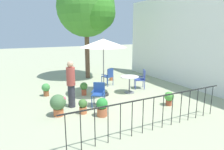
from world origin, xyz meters
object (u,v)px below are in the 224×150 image
shade_tree (87,7)px  standing_person (71,84)px  potted_plant_4 (83,106)px  potted_plant_1 (111,73)px  potted_plant_5 (84,88)px  patio_chair_2 (108,76)px  potted_plant_0 (102,107)px  potted_plant_3 (169,98)px  potted_plant_2 (58,104)px  cafe_table_0 (129,81)px  patio_umbrella_0 (103,44)px  patio_chair_0 (141,78)px  patio_chair_1 (99,92)px  potted_plant_6 (46,89)px

shade_tree → standing_person: bearing=-28.4°
potted_plant_4 → potted_plant_1: bearing=141.2°
potted_plant_5 → patio_chair_2: bearing=119.4°
patio_chair_2 → potted_plant_4: patio_chair_2 is taller
potted_plant_0 → potted_plant_3: (0.28, 2.71, -0.02)m
potted_plant_2 → potted_plant_4: 0.83m
cafe_table_0 → patio_chair_2: size_ratio=0.91×
potted_plant_5 → potted_plant_2: bearing=-41.3°
patio_umbrella_0 → potted_plant_0: (2.00, -1.00, -1.95)m
cafe_table_0 → patio_chair_0: (-0.35, 0.92, -0.02)m
standing_person → patio_chair_0: bearing=102.8°
potted_plant_0 → patio_chair_1: bearing=162.8°
patio_chair_1 → potted_plant_4: (0.44, -0.79, -0.25)m
shade_tree → standing_person: (4.24, -2.30, -3.24)m
potted_plant_4 → potted_plant_5: size_ratio=0.90×
potted_plant_0 → potted_plant_2: (-0.70, -1.29, 0.09)m
shade_tree → patio_chair_1: shade_tree is taller
potted_plant_0 → potted_plant_4: potted_plant_0 is taller
potted_plant_0 → potted_plant_4: bearing=-134.9°
patio_chair_1 → potted_plant_3: 2.71m
shade_tree → potted_plant_2: bearing=-31.3°
potted_plant_0 → potted_plant_3: size_ratio=1.17×
patio_umbrella_0 → patio_chair_0: patio_umbrella_0 is taller
potted_plant_2 → potted_plant_4: potted_plant_2 is taller
cafe_table_0 → potted_plant_5: size_ratio=1.44×
patio_chair_1 → shade_tree: bearing=163.7°
shade_tree → potted_plant_4: 6.69m
patio_umbrella_0 → shade_tree: bearing=169.9°
potted_plant_4 → patio_chair_1: bearing=119.0°
potted_plant_1 → potted_plant_5: 2.99m
potted_plant_5 → potted_plant_1: bearing=128.7°
cafe_table_0 → standing_person: size_ratio=0.48×
patio_umbrella_0 → standing_person: bearing=-66.6°
potted_plant_3 → cafe_table_0: bearing=-166.5°
cafe_table_0 → potted_plant_4: size_ratio=1.60×
shade_tree → potted_plant_1: bearing=37.1°
patio_umbrella_0 → potted_plant_0: bearing=-26.6°
patio_chair_1 → standing_person: (-0.35, -0.95, 0.38)m
cafe_table_0 → potted_plant_6: 3.75m
potted_plant_2 → potted_plant_6: bearing=-179.8°
potted_plant_3 → potted_plant_1: bearing=-178.1°
potted_plant_1 → potted_plant_3: size_ratio=1.43×
shade_tree → patio_chair_1: 6.00m
potted_plant_0 → potted_plant_3: bearing=84.2°
patio_umbrella_0 → potted_plant_4: 2.92m
potted_plant_6 → standing_person: (1.81, 0.64, 0.58)m
patio_umbrella_0 → patio_chair_1: 2.17m
potted_plant_5 → patio_chair_0: bearing=84.3°
cafe_table_0 → potted_plant_6: cafe_table_0 is taller
potted_plant_3 → standing_person: 3.76m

